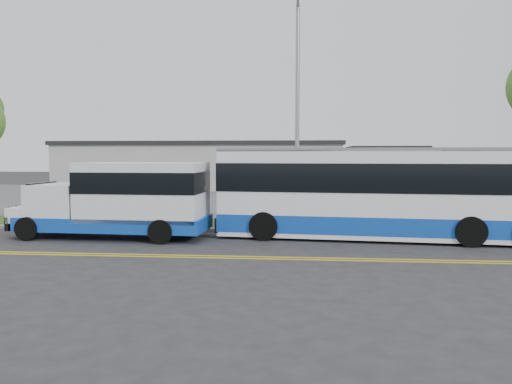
# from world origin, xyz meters

# --- Properties ---
(ground) EXTENTS (140.00, 140.00, 0.00)m
(ground) POSITION_xyz_m (0.00, 0.00, 0.00)
(ground) COLOR #28282B
(ground) RESTS_ON ground
(lane_line_north) EXTENTS (70.00, 0.12, 0.01)m
(lane_line_north) POSITION_xyz_m (0.00, -3.85, 0.01)
(lane_line_north) COLOR gold
(lane_line_north) RESTS_ON ground
(lane_line_south) EXTENTS (70.00, 0.12, 0.01)m
(lane_line_south) POSITION_xyz_m (0.00, -4.15, 0.01)
(lane_line_south) COLOR gold
(lane_line_south) RESTS_ON ground
(curb) EXTENTS (80.00, 0.30, 0.15)m
(curb) POSITION_xyz_m (0.00, 1.10, 0.07)
(curb) COLOR #9E9B93
(curb) RESTS_ON ground
(verge) EXTENTS (80.00, 3.30, 0.10)m
(verge) POSITION_xyz_m (0.00, 2.90, 0.05)
(verge) COLOR #294F1A
(verge) RESTS_ON ground
(parking_lot) EXTENTS (80.00, 25.00, 0.10)m
(parking_lot) POSITION_xyz_m (0.00, 17.00, 0.05)
(parking_lot) COLOR #4C4C4F
(parking_lot) RESTS_ON ground
(commercial_building) EXTENTS (25.40, 10.40, 4.35)m
(commercial_building) POSITION_xyz_m (-6.00, 27.00, 2.18)
(commercial_building) COLOR #9E9E99
(commercial_building) RESTS_ON ground
(brick_wing) EXTENTS (6.30, 7.30, 3.90)m
(brick_wing) POSITION_xyz_m (10.50, 26.00, 1.96)
(brick_wing) COLOR brown
(brick_wing) RESTS_ON ground
(streetlight_near) EXTENTS (0.35, 1.53, 9.50)m
(streetlight_near) POSITION_xyz_m (3.00, 2.73, 5.23)
(streetlight_near) COLOR gray
(streetlight_near) RESTS_ON verge
(shuttle_bus) EXTENTS (7.61, 2.82, 2.88)m
(shuttle_bus) POSITION_xyz_m (-3.50, -0.70, 1.54)
(shuttle_bus) COLOR #1045B4
(shuttle_bus) RESTS_ON ground
(transit_bus) EXTENTS (12.55, 3.95, 3.42)m
(transit_bus) POSITION_xyz_m (6.25, 0.08, 1.73)
(transit_bus) COLOR white
(transit_bus) RESTS_ON ground
(pedestrian) EXTENTS (0.75, 0.71, 1.72)m
(pedestrian) POSITION_xyz_m (-4.27, 4.00, 0.96)
(pedestrian) COLOR black
(pedestrian) RESTS_ON verge
(parked_car_a) EXTENTS (3.47, 4.86, 1.52)m
(parked_car_a) POSITION_xyz_m (-9.15, 11.21, 0.86)
(parked_car_a) COLOR silver
(parked_car_a) RESTS_ON parking_lot
(parked_car_b) EXTENTS (2.98, 5.20, 1.42)m
(parked_car_b) POSITION_xyz_m (-6.94, 11.56, 0.81)
(parked_car_b) COLOR silver
(parked_car_b) RESTS_ON parking_lot
(grocery_bag_left) EXTENTS (0.32, 0.32, 0.32)m
(grocery_bag_left) POSITION_xyz_m (-4.57, 3.75, 0.26)
(grocery_bag_left) COLOR white
(grocery_bag_left) RESTS_ON verge
(grocery_bag_right) EXTENTS (0.32, 0.32, 0.32)m
(grocery_bag_right) POSITION_xyz_m (-3.97, 4.25, 0.26)
(grocery_bag_right) COLOR white
(grocery_bag_right) RESTS_ON verge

